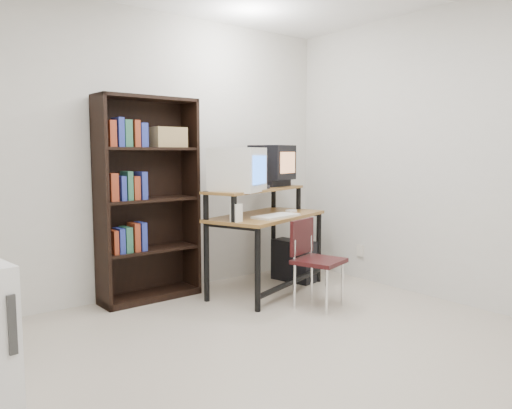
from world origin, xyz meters
TOP-DOWN VIEW (x-y plane):
  - floor at (0.00, 0.00)m, footprint 4.00×4.00m
  - back_wall at (0.00, 2.00)m, footprint 4.00×0.01m
  - right_wall at (2.00, 0.00)m, footprint 0.01×4.00m
  - computer_desk at (0.92, 1.41)m, footprint 1.37×0.99m
  - crt_monitor at (0.60, 1.41)m, footprint 0.57×0.57m
  - vcr at (1.18, 1.64)m, footprint 0.42×0.36m
  - crt_tv at (1.19, 1.63)m, footprint 0.46×0.45m
  - cd_spindle at (0.91, 1.43)m, footprint 0.15×0.15m
  - keyboard at (0.88, 1.20)m, footprint 0.50×0.30m
  - mousepad at (1.25, 1.42)m, footprint 0.25×0.22m
  - mouse at (1.25, 1.41)m, footprint 0.11×0.07m
  - desk_speaker at (0.41, 1.18)m, footprint 0.09×0.09m
  - pc_tower at (1.39, 1.52)m, footprint 0.29×0.48m
  - school_chair at (0.94, 0.78)m, footprint 0.47×0.47m
  - bookshelf at (-0.08, 1.86)m, footprint 0.91×0.33m
  - wall_outlet at (1.99, 1.15)m, footprint 0.02×0.08m

SIDE VIEW (x-z plane):
  - floor at x=0.00m, z-range -0.01..0.00m
  - pc_tower at x=1.39m, z-range 0.00..0.42m
  - wall_outlet at x=1.99m, z-range 0.24..0.36m
  - school_chair at x=0.94m, z-range 0.08..0.83m
  - computer_desk at x=0.92m, z-range 0.20..1.18m
  - mousepad at x=1.25m, z-range 0.72..0.73m
  - keyboard at x=0.88m, z-range 0.72..0.75m
  - mouse at x=1.25m, z-range 0.73..0.76m
  - desk_speaker at x=0.41m, z-range 0.72..0.89m
  - bookshelf at x=-0.08m, z-range 0.02..1.83m
  - cd_spindle at x=0.91m, z-range 0.97..1.02m
  - vcr at x=1.18m, z-range 0.97..1.05m
  - crt_monitor at x=0.60m, z-range 0.97..1.37m
  - crt_tv at x=1.19m, z-range 1.05..1.39m
  - back_wall at x=0.00m, z-range 0.00..2.60m
  - right_wall at x=2.00m, z-range 0.00..2.60m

